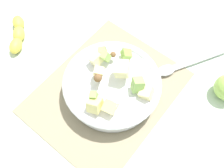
# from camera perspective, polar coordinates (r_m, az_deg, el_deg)

# --- Properties ---
(ground_plane) EXTENTS (2.40, 2.40, 0.00)m
(ground_plane) POSITION_cam_1_polar(r_m,az_deg,el_deg) (0.73, -1.19, -1.84)
(ground_plane) COLOR silver
(placemat) EXTENTS (0.42, 0.33, 0.01)m
(placemat) POSITION_cam_1_polar(r_m,az_deg,el_deg) (0.73, -1.19, -1.73)
(placemat) COLOR gray
(placemat) RESTS_ON ground_plane
(salad_bowl) EXTENTS (0.27, 0.27, 0.11)m
(salad_bowl) POSITION_cam_1_polar(r_m,az_deg,el_deg) (0.70, 0.03, -0.23)
(salad_bowl) COLOR white
(salad_bowl) RESTS_ON placemat
(serving_spoon) EXTENTS (0.22, 0.14, 0.01)m
(serving_spoon) POSITION_cam_1_polar(r_m,az_deg,el_deg) (0.79, 15.13, 4.06)
(serving_spoon) COLOR #B7B7BC
(serving_spoon) RESTS_ON placemat
(banana_whole) EXTENTS (0.13, 0.13, 0.04)m
(banana_whole) POSITION_cam_1_polar(r_m,az_deg,el_deg) (0.88, -20.27, 10.42)
(banana_whole) COLOR yellow
(banana_whole) RESTS_ON ground_plane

